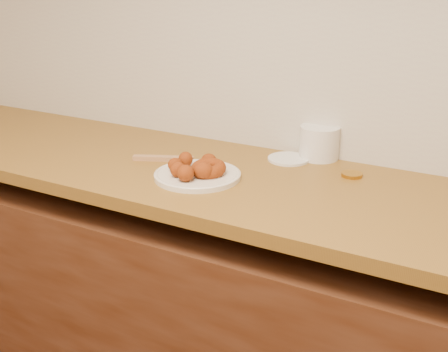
{
  "coord_description": "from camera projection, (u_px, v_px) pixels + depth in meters",
  "views": [
    {
      "loc": [
        0.37,
        0.31,
        1.48
      ],
      "look_at": [
        -0.34,
        1.6,
        0.93
      ],
      "focal_mm": 45.0,
      "sensor_mm": 36.0,
      "label": 1
    }
  ],
  "objects": [
    {
      "name": "wall_back",
      "position": [
        397.0,
        15.0,
        1.6
      ],
      "size": [
        4.0,
        0.02,
        2.7
      ],
      "primitive_type": "cube",
      "color": "tan",
      "rests_on": "ground"
    },
    {
      "name": "butcher_block",
      "position": [
        154.0,
        165.0,
        1.81
      ],
      "size": [
        2.3,
        0.62,
        0.04
      ],
      "primitive_type": "cube",
      "color": "brown",
      "rests_on": "base_cabinet"
    },
    {
      "name": "backsplash",
      "position": [
        390.0,
        69.0,
        1.64
      ],
      "size": [
        3.6,
        0.02,
        0.6
      ],
      "primitive_type": "cube",
      "color": "beige",
      "rests_on": "wall_back"
    },
    {
      "name": "donut_plate",
      "position": [
        197.0,
        175.0,
        1.64
      ],
      "size": [
        0.25,
        0.25,
        0.01
      ],
      "primitive_type": "cylinder",
      "color": "silver",
      "rests_on": "butcher_block"
    },
    {
      "name": "ring_donut",
      "position": [
        208.0,
        168.0,
        1.63
      ],
      "size": [
        0.12,
        0.12,
        0.05
      ],
      "primitive_type": "torus",
      "rotation": [
        0.1,
        0.0,
        0.16
      ],
      "color": "#7F380D",
      "rests_on": "donut_plate"
    },
    {
      "name": "fried_dough_chunks",
      "position": [
        190.0,
        167.0,
        1.62
      ],
      "size": [
        0.17,
        0.2,
        0.05
      ],
      "color": "#7F380D",
      "rests_on": "donut_plate"
    },
    {
      "name": "plastic_tub",
      "position": [
        319.0,
        142.0,
        1.8
      ],
      "size": [
        0.15,
        0.15,
        0.11
      ],
      "primitive_type": "cylinder",
      "rotation": [
        0.0,
        0.0,
        -0.19
      ],
      "color": "white",
      "rests_on": "butcher_block"
    },
    {
      "name": "tub_lid",
      "position": [
        289.0,
        159.0,
        1.79
      ],
      "size": [
        0.15,
        0.15,
        0.01
      ],
      "primitive_type": "cylinder",
      "rotation": [
        0.0,
        0.0,
        -0.18
      ],
      "color": "silver",
      "rests_on": "butcher_block"
    },
    {
      "name": "brass_jar_lid",
      "position": [
        352.0,
        175.0,
        1.65
      ],
      "size": [
        0.08,
        0.08,
        0.01
      ],
      "primitive_type": "cylinder",
      "rotation": [
        0.0,
        0.0,
        -0.35
      ],
      "color": "#AE7A20",
      "rests_on": "butcher_block"
    },
    {
      "name": "wooden_utensil",
      "position": [
        163.0,
        158.0,
        1.79
      ],
      "size": [
        0.19,
        0.1,
        0.02
      ],
      "primitive_type": "cube",
      "rotation": [
        0.0,
        0.0,
        0.42
      ],
      "color": "#A3754B",
      "rests_on": "butcher_block"
    }
  ]
}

